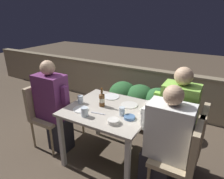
% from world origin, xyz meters
% --- Properties ---
extents(ground_plane, '(16.00, 16.00, 0.00)m').
position_xyz_m(ground_plane, '(0.00, 0.00, 0.00)').
color(ground_plane, brown).
extents(parapet_wall, '(9.00, 0.18, 0.81)m').
position_xyz_m(parapet_wall, '(0.00, 1.68, 0.41)').
color(parapet_wall, gray).
rests_on(parapet_wall, ground_plane).
extents(dining_table, '(0.98, 0.89, 0.75)m').
position_xyz_m(dining_table, '(0.00, 0.00, 0.66)').
color(dining_table, '#BCB2A3').
rests_on(dining_table, ground_plane).
extents(planter_hedge, '(1.13, 0.47, 0.74)m').
position_xyz_m(planter_hedge, '(0.01, 0.98, 0.41)').
color(planter_hedge, brown).
rests_on(planter_hedge, ground_plane).
extents(chair_left_near, '(0.43, 0.42, 0.91)m').
position_xyz_m(chair_left_near, '(-0.98, -0.14, 0.55)').
color(chair_left_near, tan).
rests_on(chair_left_near, ground_plane).
extents(person_purple_stripe, '(0.49, 0.26, 1.28)m').
position_xyz_m(person_purple_stripe, '(-0.78, -0.14, 0.64)').
color(person_purple_stripe, '#282833').
rests_on(person_purple_stripe, ground_plane).
extents(chair_left_far, '(0.43, 0.42, 0.91)m').
position_xyz_m(chair_left_far, '(-0.94, 0.13, 0.55)').
color(chair_left_far, tan).
rests_on(chair_left_far, ground_plane).
extents(chair_right_near, '(0.43, 0.42, 0.91)m').
position_xyz_m(chair_right_near, '(0.92, -0.15, 0.55)').
color(chair_right_near, tan).
rests_on(chair_right_near, ground_plane).
extents(person_white_polo, '(0.50, 0.26, 1.24)m').
position_xyz_m(person_white_polo, '(0.72, -0.15, 0.62)').
color(person_white_polo, '#282833').
rests_on(person_white_polo, ground_plane).
extents(chair_right_far, '(0.43, 0.42, 0.91)m').
position_xyz_m(chair_right_far, '(0.94, 0.18, 0.55)').
color(chair_right_far, tan).
rests_on(chair_right_far, ground_plane).
extents(person_green_blouse, '(0.47, 0.26, 1.33)m').
position_xyz_m(person_green_blouse, '(0.74, 0.18, 0.67)').
color(person_green_blouse, '#282833').
rests_on(person_green_blouse, ground_plane).
extents(beer_bottle, '(0.07, 0.07, 0.24)m').
position_xyz_m(beer_bottle, '(-0.11, 0.01, 0.84)').
color(beer_bottle, brown).
rests_on(beer_bottle, dining_table).
extents(plate_0, '(0.19, 0.19, 0.01)m').
position_xyz_m(plate_0, '(-0.28, -0.20, 0.76)').
color(plate_0, white).
rests_on(plate_0, dining_table).
extents(plate_1, '(0.21, 0.21, 0.01)m').
position_xyz_m(plate_1, '(0.18, 0.19, 0.76)').
color(plate_1, silver).
rests_on(plate_1, dining_table).
extents(plate_2, '(0.22, 0.22, 0.01)m').
position_xyz_m(plate_2, '(-0.15, 0.30, 0.76)').
color(plate_2, white).
rests_on(plate_2, dining_table).
extents(bowl_0, '(0.14, 0.14, 0.03)m').
position_xyz_m(bowl_0, '(0.40, 0.34, 0.77)').
color(bowl_0, silver).
rests_on(bowl_0, dining_table).
extents(bowl_1, '(0.11, 0.11, 0.05)m').
position_xyz_m(bowl_1, '(0.41, 0.09, 0.78)').
color(bowl_1, silver).
rests_on(bowl_1, dining_table).
extents(bowl_2, '(0.13, 0.13, 0.04)m').
position_xyz_m(bowl_2, '(0.21, -0.27, 0.78)').
color(bowl_2, silver).
rests_on(bowl_2, dining_table).
extents(bowl_3, '(0.12, 0.12, 0.03)m').
position_xyz_m(bowl_3, '(0.32, -0.11, 0.77)').
color(bowl_3, '#4C709E').
rests_on(bowl_3, dining_table).
extents(glass_cup_0, '(0.07, 0.07, 0.10)m').
position_xyz_m(glass_cup_0, '(-0.39, -0.05, 0.80)').
color(glass_cup_0, silver).
rests_on(glass_cup_0, dining_table).
extents(glass_cup_1, '(0.06, 0.06, 0.10)m').
position_xyz_m(glass_cup_1, '(0.21, -0.07, 0.80)').
color(glass_cup_1, silver).
rests_on(glass_cup_1, dining_table).
extents(glass_cup_2, '(0.08, 0.08, 0.10)m').
position_xyz_m(glass_cup_2, '(-0.14, -0.30, 0.81)').
color(glass_cup_2, silver).
rests_on(glass_cup_2, dining_table).
extents(fork_0, '(0.17, 0.05, 0.01)m').
position_xyz_m(fork_0, '(-0.04, -0.18, 0.76)').
color(fork_0, silver).
rests_on(fork_0, dining_table).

